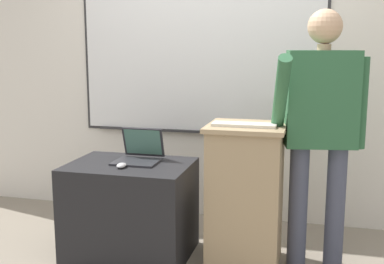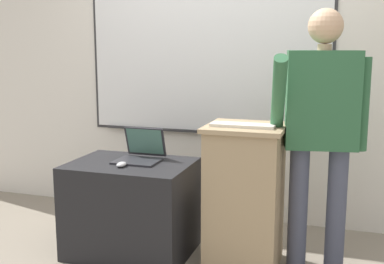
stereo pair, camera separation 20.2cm
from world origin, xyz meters
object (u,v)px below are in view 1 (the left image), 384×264
Objects in this scene: person_presenter at (321,120)px; laptop at (139,152)px; lectern_podium at (245,195)px; wireless_keyboard at (244,125)px; side_desk at (131,209)px; computer_mouse_by_laptop at (121,165)px.

person_presenter is 1.30m from laptop.
laptop is (-0.79, 0.04, 0.25)m from lectern_podium.
wireless_keyboard is (-0.49, -0.15, -0.03)m from person_presenter.
lectern_podium is 1.14× the size of side_desk.
person_presenter is at bearing 16.53° from wireless_keyboard.
side_desk is at bearing -111.63° from laptop.
wireless_keyboard is at bearing -97.69° from lectern_podium.
person_presenter reaches higher than laptop.
person_presenter is (0.48, 0.08, 0.53)m from lectern_podium.
wireless_keyboard reaches higher than computer_mouse_by_laptop.
person_presenter reaches higher than computer_mouse_by_laptop.
side_desk is at bearing -176.16° from lectern_podium.
person_presenter is 1.39m from computer_mouse_by_laptop.
wireless_keyboard is at bearing -173.57° from person_presenter.
wireless_keyboard is at bearing -0.55° from side_desk.
lectern_podium reaches higher than computer_mouse_by_laptop.
computer_mouse_by_laptop is at bearing -167.61° from lectern_podium.
lectern_podium is 0.72m from person_presenter.
laptop is (0.04, 0.10, 0.41)m from side_desk.
laptop is 0.83m from wireless_keyboard.
side_desk is 1.05m from wireless_keyboard.
person_presenter is 17.52× the size of computer_mouse_by_laptop.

